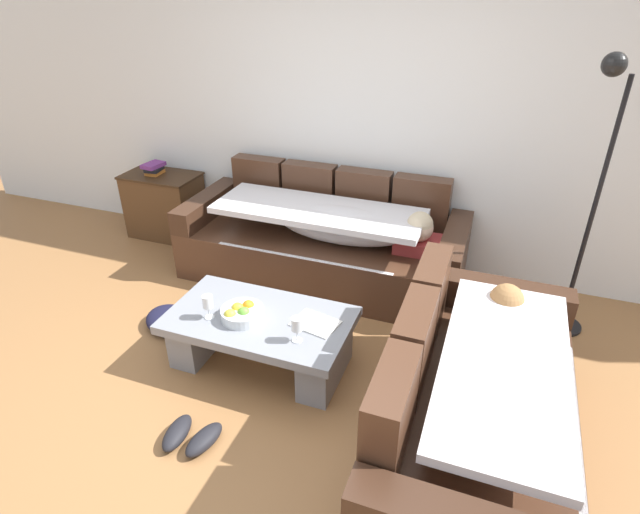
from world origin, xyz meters
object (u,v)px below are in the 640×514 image
Objects in this scene: coffee_table at (260,334)px; wine_glass_near_right at (297,325)px; side_cabinet at (165,205)px; couch_along_wall at (326,243)px; open_magazine at (315,323)px; floor_lamp at (592,188)px; crumpled_garment at (169,320)px; book_stack_on_cabinet at (154,168)px; couch_near_window at (476,407)px; fruit_bowl at (242,313)px; wine_glass_near_left at (208,303)px; pair_of_shoes at (191,436)px.

coffee_table is 7.23× the size of wine_glass_near_right.
coffee_table is 1.67× the size of side_cabinet.
couch_along_wall reaches higher than open_magazine.
wine_glass_near_right is 0.09× the size of floor_lamp.
crumpled_garment is at bearing -128.03° from couch_along_wall.
couch_near_window is at bearing -28.15° from book_stack_on_cabinet.
side_cabinet is (-2.09, 1.60, -0.17)m from wine_glass_near_right.
fruit_bowl is at bearing -95.35° from couch_along_wall.
fruit_bowl is 1.26× the size of book_stack_on_cabinet.
crumpled_garment is at bearing -172.14° from open_magazine.
couch_along_wall reaches higher than side_cabinet.
couch_along_wall is 14.20× the size of wine_glass_near_right.
floor_lamp is (1.56, 1.26, 0.62)m from wine_glass_near_right.
fruit_bowl is at bearing 167.85° from wine_glass_near_right.
floor_lamp is (0.48, 1.39, 0.78)m from couch_near_window.
couch_near_window is 4.71× the size of crumpled_garment.
wine_glass_near_left is at bearing -103.42° from couch_along_wall.
coffee_table is 2.29m from side_cabinet.
couch_along_wall and couch_near_window have the same top height.
side_cabinet is (-2.14, 1.40, -0.06)m from open_magazine.
book_stack_on_cabinet is at bearing 143.47° from wine_glass_near_right.
couch_near_window is at bearing -28.61° from side_cabinet.
wine_glass_near_right is 0.23× the size of side_cabinet.
pair_of_shoes is 1.17m from crumpled_garment.
pair_of_shoes is at bearing -88.51° from fruit_bowl.
open_magazine is (-1.03, 0.33, 0.05)m from couch_near_window.
book_stack_on_cabinet reaches higher than wine_glass_near_right.
wine_glass_near_left reaches higher than coffee_table.
side_cabinet is at bearing 172.81° from couch_along_wall.
couch_along_wall is at bearing 84.65° from fruit_bowl.
couch_near_window reaches higher than pair_of_shoes.
book_stack_on_cabinet is at bearing 158.77° from open_magazine.
side_cabinet is 0.38m from book_stack_on_cabinet.
coffee_table is (-0.03, -1.22, -0.09)m from couch_along_wall.
couch_near_window is 1.71m from wine_glass_near_left.
book_stack_on_cabinet reaches higher than open_magazine.
couch_near_window is at bearing -5.18° from wine_glass_near_left.
floor_lamp is (2.18, 1.24, 0.62)m from wine_glass_near_left.
side_cabinet is at bearing 1.51° from book_stack_on_cabinet.
couch_along_wall is 8.42× the size of open_magazine.
pair_of_shoes is at bearing -107.65° from open_magazine.
coffee_table is 2.37m from book_stack_on_cabinet.
couch_near_window is 1.43m from coffee_table.
side_cabinet reaches higher than pair_of_shoes.
book_stack_on_cabinet is 0.11× the size of floor_lamp.
floor_lamp is 2.92m from pair_of_shoes.
floor_lamp is at bearing -5.26° from side_cabinet.
floor_lamp is 4.88× the size of crumpled_garment.
side_cabinet is 3.23× the size of book_stack_on_cabinet.
side_cabinet is at bearing 127.38° from pair_of_shoes.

